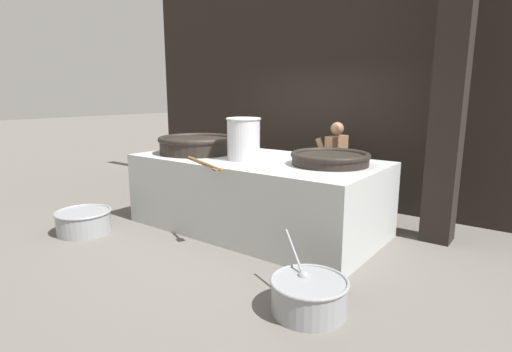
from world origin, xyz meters
name	(u,v)px	position (x,y,z in m)	size (l,w,h in m)	color
ground_plane	(256,228)	(0.00, 0.00, 0.00)	(60.00, 60.00, 0.00)	#666059
back_wall	(326,87)	(0.00, 2.11, 2.07)	(8.30, 0.24, 4.14)	black
support_pillar	(451,84)	(2.26, 1.08, 2.07)	(0.38, 0.38, 4.14)	black
hearth_platform	(256,194)	(0.00, 0.00, 0.52)	(3.55, 1.78, 1.05)	#B2B7B7
giant_wok_near	(197,144)	(-1.04, -0.14, 1.19)	(1.17, 1.17, 0.26)	black
giant_wok_far	(330,158)	(1.09, 0.14, 1.13)	(1.02, 1.02, 0.17)	black
stock_pot	(244,138)	(-0.05, -0.22, 1.35)	(0.48, 0.48, 0.58)	#B7B7BC
stirring_paddle	(202,163)	(-0.27, -0.82, 1.06)	(1.18, 0.58, 0.04)	brown
cook	(335,165)	(0.59, 1.36, 0.82)	(0.39, 0.58, 1.51)	#8C6647
prep_bowl_vegetables	(309,294)	(1.78, -1.58, 0.18)	(0.83, 0.72, 0.61)	gray
prep_bowl_meat	(84,220)	(-1.85, -1.63, 0.18)	(0.77, 0.77, 0.32)	gray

